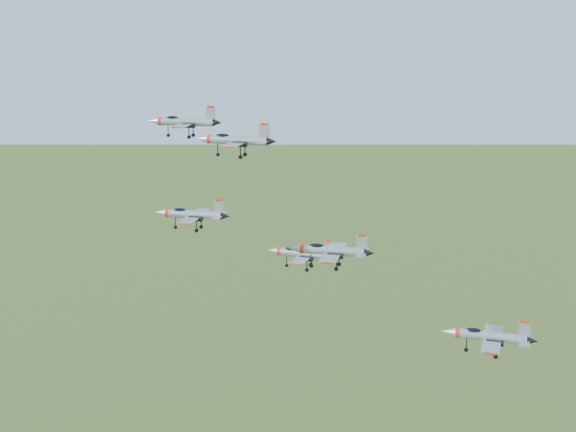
% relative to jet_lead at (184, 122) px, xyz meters
% --- Properties ---
extents(jet_lead, '(13.29, 11.20, 3.58)m').
position_rel_jet_lead_xyz_m(jet_lead, '(0.00, 0.00, 0.00)').
color(jet_lead, '#969AA1').
extents(jet_left_high, '(13.33, 11.15, 3.57)m').
position_rel_jet_lead_xyz_m(jet_left_high, '(13.87, -7.99, -1.27)').
color(jet_left_high, '#969AA1').
extents(jet_right_high, '(10.55, 8.85, 2.83)m').
position_rel_jet_lead_xyz_m(jet_right_high, '(18.28, -29.92, -7.93)').
color(jet_right_high, '#969AA1').
extents(jet_left_low, '(12.61, 10.40, 3.37)m').
position_rel_jet_lead_xyz_m(jet_left_low, '(23.81, -3.97, -19.90)').
color(jet_left_low, '#969AA1').
extents(jet_right_low, '(12.17, 10.20, 3.26)m').
position_rel_jet_lead_xyz_m(jet_right_low, '(34.45, -20.36, -13.69)').
color(jet_right_low, '#969AA1').
extents(jet_trail, '(13.77, 11.44, 3.68)m').
position_rel_jet_lead_xyz_m(jet_trail, '(54.86, -8.70, -27.47)').
color(jet_trail, '#969AA1').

